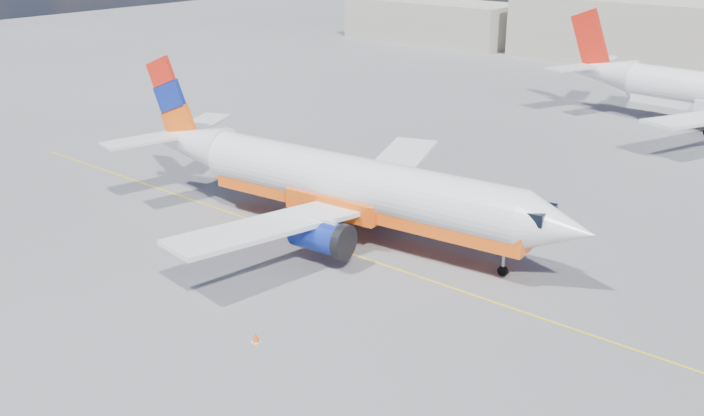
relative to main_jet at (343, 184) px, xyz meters
The scene contains 5 objects.
ground 8.03m from the main_jet, 42.42° to the right, with size 240.00×240.00×0.00m, color #58585D.
taxi_line 6.60m from the main_jet, 19.97° to the right, with size 70.00×0.15×0.01m, color yellow.
terminal_annex 77.82m from the main_jet, 120.55° to the left, with size 26.00×10.00×6.00m, color beige.
main_jet is the anchor object (origin of this frame).
traffic_cone 13.66m from the main_jet, 66.70° to the right, with size 0.35×0.35×0.49m.
Camera 1 is at (22.93, -28.24, 18.05)m, focal length 40.00 mm.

